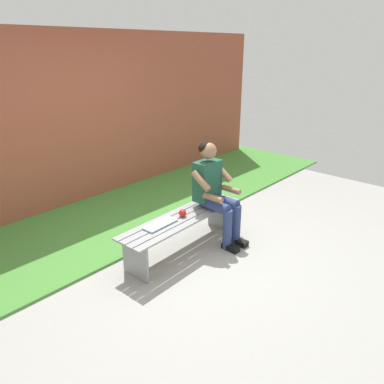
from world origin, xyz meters
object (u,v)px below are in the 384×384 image
(apple, at_px, (183,213))
(book_open, at_px, (160,224))
(person_seated, at_px, (215,189))
(bench_near, at_px, (183,224))

(apple, bearing_deg, book_open, -4.95)
(book_open, bearing_deg, apple, 173.17)
(person_seated, relative_size, apple, 13.91)
(bench_near, relative_size, apple, 19.56)
(book_open, bearing_deg, bench_near, 173.65)
(bench_near, distance_m, person_seated, 0.59)
(bench_near, bearing_deg, person_seated, 167.90)
(apple, bearing_deg, bench_near, -65.11)
(person_seated, bearing_deg, bench_near, -12.10)
(apple, relative_size, book_open, 0.21)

